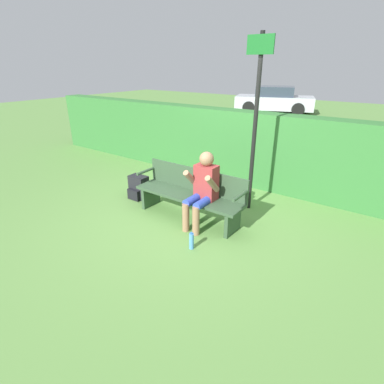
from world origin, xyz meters
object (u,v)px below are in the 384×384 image
(person_seated, at_px, (203,187))
(water_bottle, at_px, (192,241))
(park_bench, at_px, (190,193))
(parked_car, at_px, (274,100))
(signpost, at_px, (256,116))
(backpack, at_px, (138,188))

(person_seated, height_order, water_bottle, person_seated)
(park_bench, xyz_separation_m, parked_car, (-3.39, 12.30, 0.21))
(park_bench, height_order, signpost, signpost)
(person_seated, distance_m, parked_car, 12.95)
(person_seated, relative_size, signpost, 0.42)
(person_seated, bearing_deg, park_bench, 159.85)
(park_bench, height_order, parked_car, parked_car)
(water_bottle, height_order, signpost, signpost)
(person_seated, bearing_deg, backpack, 174.34)
(person_seated, bearing_deg, signpost, 71.18)
(park_bench, bearing_deg, backpack, 178.15)
(park_bench, bearing_deg, person_seated, -20.15)
(park_bench, distance_m, signpost, 1.64)
(park_bench, distance_m, parked_car, 12.76)
(park_bench, xyz_separation_m, water_bottle, (0.59, -0.79, -0.31))
(person_seated, bearing_deg, water_bottle, -68.24)
(water_bottle, xyz_separation_m, signpost, (0.07, 1.67, 1.51))
(park_bench, height_order, backpack, park_bench)
(park_bench, bearing_deg, water_bottle, -53.31)
(backpack, distance_m, parked_car, 12.44)
(signpost, xyz_separation_m, parked_car, (-4.05, 11.41, -1.00))
(backpack, bearing_deg, water_bottle, -23.95)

